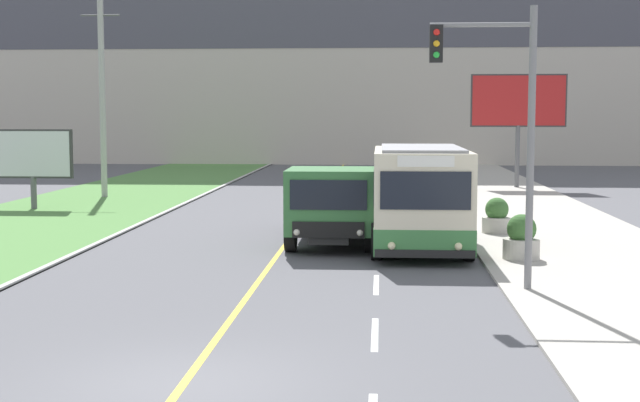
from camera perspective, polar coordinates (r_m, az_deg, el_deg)
ground_plane at (r=13.24m, az=-8.81°, el=-11.60°), size 300.00×300.00×0.00m
lane_marking_centre at (r=14.95m, az=-5.86°, el=-9.54°), size 2.88×140.00×0.01m
apartment_block_background at (r=72.17m, az=1.67°, el=12.53°), size 80.00×8.04×25.15m
city_bus at (r=25.33m, az=6.44°, el=0.15°), size 2.73×5.80×2.97m
dump_truck at (r=26.22m, az=0.82°, el=-0.30°), size 2.56×6.99×2.35m
utility_pole_far at (r=42.63m, az=-13.77°, el=6.70°), size 1.80×0.28×9.53m
traffic_light_mast at (r=19.66m, az=11.58°, el=5.58°), size 2.28×0.32×6.19m
billboard_large at (r=47.36m, az=12.58°, el=6.08°), size 4.90×0.24×5.93m
billboard_small at (r=38.03m, az=-17.92°, el=2.77°), size 3.31×0.24×3.27m
planter_round_near at (r=24.03m, az=12.76°, el=-2.40°), size 0.97×0.97×1.19m
planter_round_second at (r=29.19m, az=11.24°, el=-1.02°), size 0.94×0.94×1.13m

